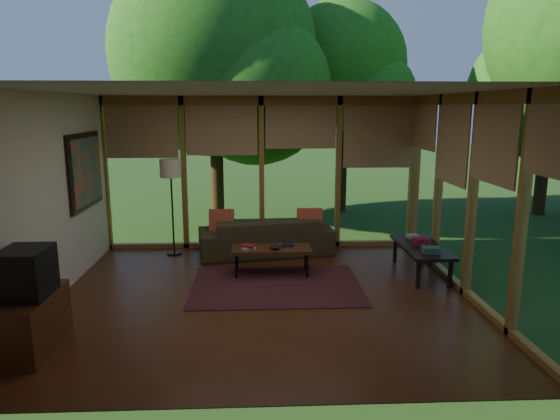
{
  "coord_description": "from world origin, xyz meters",
  "views": [
    {
      "loc": [
        -0.07,
        -6.33,
        2.51
      ],
      "look_at": [
        0.25,
        0.7,
        1.05
      ],
      "focal_mm": 32.0,
      "sensor_mm": 36.0,
      "label": 1
    }
  ],
  "objects_px": {
    "coffee_table": "(272,250)",
    "side_console": "(421,248)",
    "floor_lamp": "(171,174)",
    "media_cabinet": "(30,323)",
    "sofa": "(266,236)",
    "television": "(26,272)"
  },
  "relations": [
    {
      "from": "coffee_table",
      "to": "side_console",
      "type": "xyz_separation_m",
      "value": [
        2.27,
        -0.08,
        0.02
      ]
    },
    {
      "from": "floor_lamp",
      "to": "side_console",
      "type": "relative_size",
      "value": 1.18
    },
    {
      "from": "media_cabinet",
      "to": "side_console",
      "type": "height_order",
      "value": "media_cabinet"
    },
    {
      "from": "floor_lamp",
      "to": "media_cabinet",
      "type": "bearing_deg",
      "value": -105.23
    },
    {
      "from": "sofa",
      "to": "media_cabinet",
      "type": "bearing_deg",
      "value": 43.57
    },
    {
      "from": "floor_lamp",
      "to": "coffee_table",
      "type": "relative_size",
      "value": 1.38
    },
    {
      "from": "sofa",
      "to": "side_console",
      "type": "xyz_separation_m",
      "value": [
        2.34,
        -1.16,
        0.08
      ]
    },
    {
      "from": "sofa",
      "to": "coffee_table",
      "type": "bearing_deg",
      "value": 84.18
    },
    {
      "from": "floor_lamp",
      "to": "side_console",
      "type": "height_order",
      "value": "floor_lamp"
    },
    {
      "from": "television",
      "to": "floor_lamp",
      "type": "height_order",
      "value": "floor_lamp"
    },
    {
      "from": "media_cabinet",
      "to": "floor_lamp",
      "type": "relative_size",
      "value": 0.61
    },
    {
      "from": "floor_lamp",
      "to": "television",
      "type": "bearing_deg",
      "value": -104.92
    },
    {
      "from": "media_cabinet",
      "to": "television",
      "type": "relative_size",
      "value": 1.82
    },
    {
      "from": "side_console",
      "to": "floor_lamp",
      "type": "bearing_deg",
      "value": 162.52
    },
    {
      "from": "television",
      "to": "floor_lamp",
      "type": "bearing_deg",
      "value": 75.08
    },
    {
      "from": "sofa",
      "to": "media_cabinet",
      "type": "xyz_separation_m",
      "value": [
        -2.53,
        -3.36,
        -0.03
      ]
    },
    {
      "from": "coffee_table",
      "to": "television",
      "type": "bearing_deg",
      "value": -138.46
    },
    {
      "from": "floor_lamp",
      "to": "side_console",
      "type": "bearing_deg",
      "value": -17.48
    },
    {
      "from": "side_console",
      "to": "coffee_table",
      "type": "bearing_deg",
      "value": 177.89
    },
    {
      "from": "floor_lamp",
      "to": "coffee_table",
      "type": "xyz_separation_m",
      "value": [
        1.66,
        -1.16,
        -1.01
      ]
    },
    {
      "from": "sofa",
      "to": "side_console",
      "type": "distance_m",
      "value": 2.61
    },
    {
      "from": "media_cabinet",
      "to": "sofa",
      "type": "bearing_deg",
      "value": 53.01
    }
  ]
}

